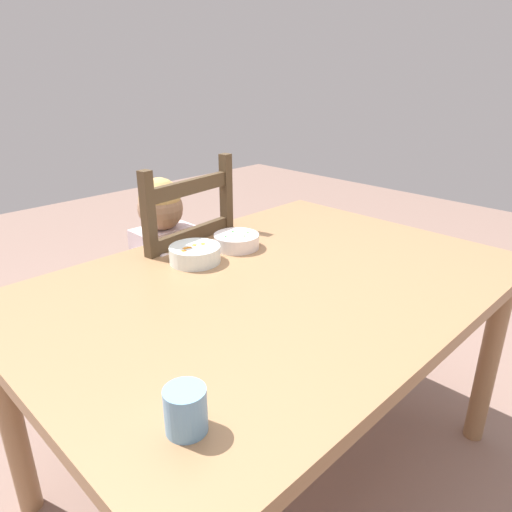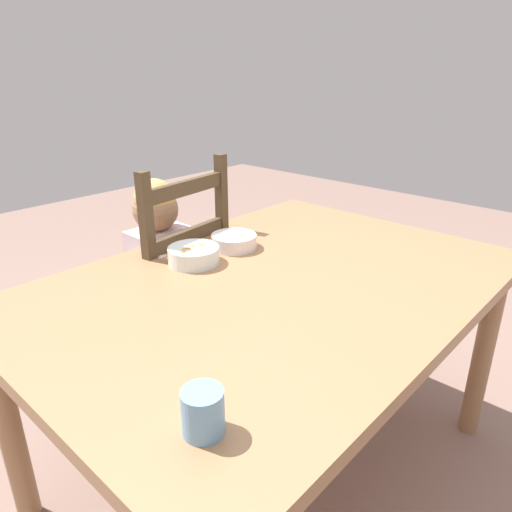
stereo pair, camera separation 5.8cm
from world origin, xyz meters
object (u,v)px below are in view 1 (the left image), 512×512
at_px(spoon, 199,254).
at_px(bowl_of_peas, 236,241).
at_px(drinking_cup, 186,410).
at_px(dining_chair, 172,296).
at_px(child_figure, 169,262).
at_px(bowl_of_carrots, 195,254).
at_px(dining_table, 274,305).

bearing_deg(spoon, bowl_of_peas, -15.38).
bearing_deg(drinking_cup, spoon, 49.90).
height_order(dining_chair, bowl_of_peas, dining_chair).
height_order(child_figure, drinking_cup, child_figure).
xyz_separation_m(bowl_of_peas, bowl_of_carrots, (-0.18, 0.00, 0.00)).
distance_m(bowl_of_peas, drinking_cup, 0.89).
height_order(dining_chair, bowl_of_carrots, dining_chair).
distance_m(bowl_of_peas, spoon, 0.15).
relative_size(dining_chair, spoon, 7.97).
relative_size(dining_table, bowl_of_peas, 9.40).
distance_m(dining_table, spoon, 0.33).
relative_size(dining_chair, drinking_cup, 12.21).
height_order(bowl_of_carrots, spoon, bowl_of_carrots).
bearing_deg(drinking_cup, dining_table, 29.12).
bearing_deg(spoon, dining_chair, 78.17).
relative_size(bowl_of_peas, bowl_of_carrots, 0.96).
height_order(bowl_of_carrots, drinking_cup, drinking_cup).
xyz_separation_m(dining_table, spoon, (-0.04, 0.31, 0.09)).
relative_size(spoon, drinking_cup, 1.53).
bearing_deg(spoon, dining_table, -82.75).
xyz_separation_m(child_figure, drinking_cup, (-0.58, -0.88, 0.16)).
bearing_deg(dining_table, drinking_cup, -150.88).
height_order(spoon, drinking_cup, drinking_cup).
distance_m(dining_chair, bowl_of_peas, 0.42).
bearing_deg(bowl_of_peas, dining_chair, 106.16).
distance_m(dining_table, drinking_cup, 0.67).
relative_size(dining_chair, bowl_of_peas, 6.53).
bearing_deg(bowl_of_peas, dining_table, -109.91).
xyz_separation_m(dining_table, bowl_of_carrots, (-0.08, 0.27, 0.12)).
bearing_deg(drinking_cup, bowl_of_carrots, 50.64).
relative_size(dining_chair, child_figure, 1.08).
relative_size(child_figure, spoon, 7.37).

